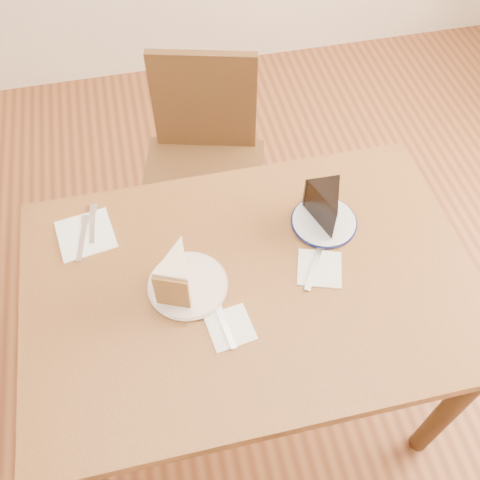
% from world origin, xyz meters
% --- Properties ---
extents(ground, '(4.00, 4.00, 0.00)m').
position_xyz_m(ground, '(0.00, 0.00, 0.00)').
color(ground, '#532A16').
rests_on(ground, ground).
extents(table, '(1.20, 0.80, 0.75)m').
position_xyz_m(table, '(0.00, 0.00, 0.65)').
color(table, '#522F16').
rests_on(table, ground).
extents(chair_far, '(0.55, 0.55, 0.90)m').
position_xyz_m(chair_far, '(-0.02, 0.67, 0.50)').
color(chair_far, '#372010').
rests_on(chair_far, ground).
extents(plate_cream, '(0.20, 0.20, 0.01)m').
position_xyz_m(plate_cream, '(-0.17, 0.02, 0.76)').
color(plate_cream, silver).
rests_on(plate_cream, table).
extents(plate_navy, '(0.18, 0.18, 0.01)m').
position_xyz_m(plate_navy, '(0.25, 0.14, 0.76)').
color(plate_navy, white).
rests_on(plate_navy, table).
extents(carrot_cake, '(0.13, 0.14, 0.11)m').
position_xyz_m(carrot_cake, '(-0.18, 0.03, 0.82)').
color(carrot_cake, '#F3E4C9').
rests_on(carrot_cake, plate_cream).
extents(chocolate_cake, '(0.10, 0.13, 0.10)m').
position_xyz_m(chocolate_cake, '(0.25, 0.14, 0.81)').
color(chocolate_cake, black).
rests_on(chocolate_cake, plate_navy).
extents(napkin_cream, '(0.12, 0.12, 0.00)m').
position_xyz_m(napkin_cream, '(-0.08, -0.13, 0.75)').
color(napkin_cream, white).
rests_on(napkin_cream, table).
extents(napkin_navy, '(0.15, 0.15, 0.00)m').
position_xyz_m(napkin_navy, '(0.19, -0.01, 0.75)').
color(napkin_navy, white).
rests_on(napkin_navy, table).
extents(napkin_spare, '(0.17, 0.17, 0.00)m').
position_xyz_m(napkin_spare, '(-0.42, 0.25, 0.75)').
color(napkin_spare, white).
rests_on(napkin_spare, table).
extents(fork_cream, '(0.03, 0.14, 0.00)m').
position_xyz_m(fork_cream, '(-0.10, -0.12, 0.76)').
color(fork_cream, silver).
rests_on(fork_cream, napkin_cream).
extents(knife_navy, '(0.10, 0.15, 0.00)m').
position_xyz_m(knife_navy, '(0.18, 0.01, 0.76)').
color(knife_navy, silver).
rests_on(knife_navy, napkin_navy).
extents(fork_spare, '(0.03, 0.14, 0.00)m').
position_xyz_m(fork_spare, '(-0.40, 0.28, 0.76)').
color(fork_spare, silver).
rests_on(fork_spare, napkin_spare).
extents(knife_spare, '(0.04, 0.16, 0.00)m').
position_xyz_m(knife_spare, '(-0.43, 0.23, 0.76)').
color(knife_spare, silver).
rests_on(knife_spare, napkin_spare).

